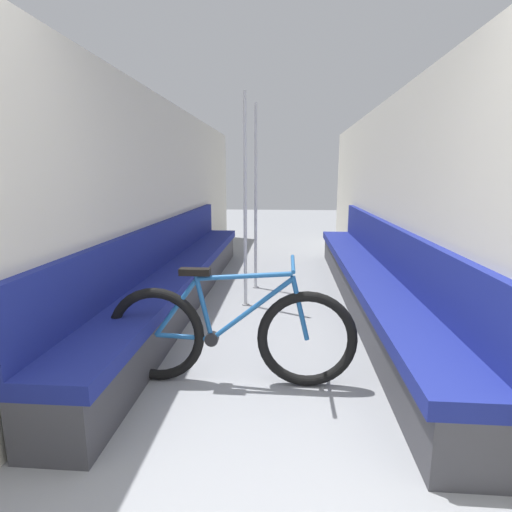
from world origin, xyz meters
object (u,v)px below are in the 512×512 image
Objects in this scene: bench_seat_row_right at (369,280)px; grab_pole_far at (245,206)px; grab_pole_near at (256,202)px; bench_seat_row_left at (181,276)px; bicycle at (230,335)px.

bench_seat_row_right is 1.53m from grab_pole_far.
grab_pole_near is at bearing 153.38° from bench_seat_row_right.
grab_pole_far is (-1.31, -0.05, 0.78)m from bench_seat_row_right.
bench_seat_row_left is at bearing -140.94° from grab_pole_near.
bench_seat_row_left is 2.04m from bench_seat_row_right.
grab_pole_far is at bearing -94.66° from grab_pole_near.
grab_pole_far is (-0.07, 1.64, 0.72)m from bicycle.
bench_seat_row_left is 2.35× the size of grab_pole_far.
bench_seat_row_right is 1.61m from grab_pole_near.
bicycle is at bearing -126.28° from bench_seat_row_right.
bicycle is (-1.24, -1.70, 0.05)m from bench_seat_row_right.
bench_seat_row_left is 1.06m from grab_pole_far.
bicycle is 0.76× the size of grab_pole_near.
bench_seat_row_right is 2.35× the size of grab_pole_far.
grab_pole_near reaches higher than bench_seat_row_right.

